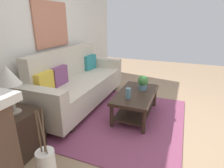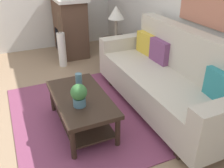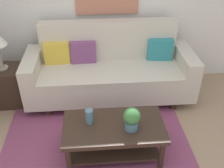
# 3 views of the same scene
# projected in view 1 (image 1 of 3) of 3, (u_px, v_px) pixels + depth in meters

# --- Properties ---
(ground_plane) EXTENTS (9.71, 9.71, 0.00)m
(ground_plane) POSITION_uv_depth(u_px,v_px,m) (155.00, 126.00, 2.92)
(ground_plane) COLOR #9E7F60
(wall_back) EXTENTS (5.71, 0.10, 2.70)m
(wall_back) POSITION_uv_depth(u_px,v_px,m) (41.00, 34.00, 3.19)
(wall_back) COLOR silver
(wall_back) RESTS_ON ground_plane
(area_rug) EXTENTS (2.23, 1.84, 0.01)m
(area_rug) POSITION_uv_depth(u_px,v_px,m) (125.00, 119.00, 3.09)
(area_rug) COLOR #843D5B
(area_rug) RESTS_ON ground_plane
(couch) EXTENTS (2.35, 0.84, 1.08)m
(couch) POSITION_uv_depth(u_px,v_px,m) (78.00, 84.00, 3.52)
(couch) COLOR beige
(couch) RESTS_ON ground_plane
(throw_pillow_mustard) EXTENTS (0.37, 0.15, 0.32)m
(throw_pillow_mustard) POSITION_uv_depth(u_px,v_px,m) (44.00, 82.00, 2.83)
(throw_pillow_mustard) COLOR gold
(throw_pillow_mustard) RESTS_ON couch
(throw_pillow_plum) EXTENTS (0.36, 0.13, 0.32)m
(throw_pillow_plum) POSITION_uv_depth(u_px,v_px,m) (59.00, 76.00, 3.15)
(throw_pillow_plum) COLOR #7A4270
(throw_pillow_plum) RESTS_ON couch
(throw_pillow_teal) EXTENTS (0.37, 0.16, 0.32)m
(throw_pillow_teal) POSITION_uv_depth(u_px,v_px,m) (90.00, 62.00, 4.13)
(throw_pillow_teal) COLOR teal
(throw_pillow_teal) RESTS_ON couch
(coffee_table) EXTENTS (1.10, 0.60, 0.43)m
(coffee_table) POSITION_uv_depth(u_px,v_px,m) (136.00, 99.00, 3.12)
(coffee_table) COLOR #332319
(coffee_table) RESTS_ON ground_plane
(tabletop_vase) EXTENTS (0.08, 0.08, 0.17)m
(tabletop_vase) POSITION_uv_depth(u_px,v_px,m) (128.00, 93.00, 2.84)
(tabletop_vase) COLOR slate
(tabletop_vase) RESTS_ON coffee_table
(potted_plant_tabletop) EXTENTS (0.18, 0.18, 0.26)m
(potted_plant_tabletop) POSITION_uv_depth(u_px,v_px,m) (143.00, 82.00, 3.17)
(potted_plant_tabletop) COLOR slate
(potted_plant_tabletop) RESTS_ON coffee_table
(side_table) EXTENTS (0.44, 0.44, 0.56)m
(side_table) POSITION_uv_depth(u_px,v_px,m) (19.00, 133.00, 2.26)
(side_table) COLOR #332319
(side_table) RESTS_ON ground_plane
(table_lamp) EXTENTS (0.28, 0.28, 0.57)m
(table_lamp) POSITION_uv_depth(u_px,v_px,m) (7.00, 77.00, 2.02)
(table_lamp) COLOR gray
(table_lamp) RESTS_ON side_table
(floor_vase_branch_a) EXTENTS (0.05, 0.02, 0.36)m
(floor_vase_branch_a) POSITION_uv_depth(u_px,v_px,m) (43.00, 130.00, 1.37)
(floor_vase_branch_a) COLOR brown
(floor_vase_branch_a) RESTS_ON floor_vase
(floor_vase_branch_b) EXTENTS (0.02, 0.02, 0.36)m
(floor_vase_branch_b) POSITION_uv_depth(u_px,v_px,m) (39.00, 132.00, 1.35)
(floor_vase_branch_b) COLOR brown
(floor_vase_branch_b) RESTS_ON floor_vase
(floor_vase_branch_c) EXTENTS (0.02, 0.04, 0.36)m
(floor_vase_branch_c) POSITION_uv_depth(u_px,v_px,m) (42.00, 133.00, 1.34)
(floor_vase_branch_c) COLOR brown
(floor_vase_branch_c) RESTS_ON floor_vase
(framed_painting) EXTENTS (0.90, 0.03, 0.80)m
(framed_painting) POSITION_uv_depth(u_px,v_px,m) (52.00, 25.00, 3.32)
(framed_painting) COLOR #B77056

